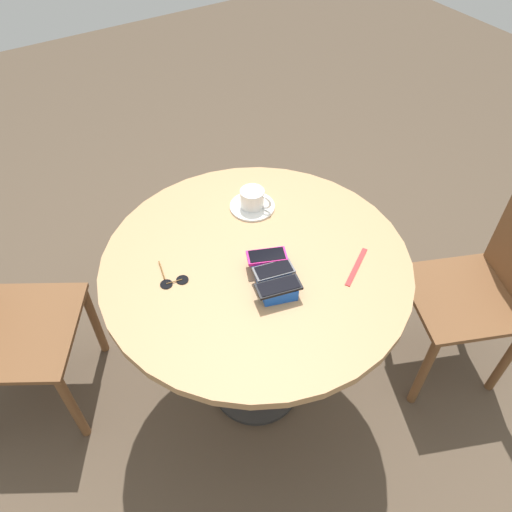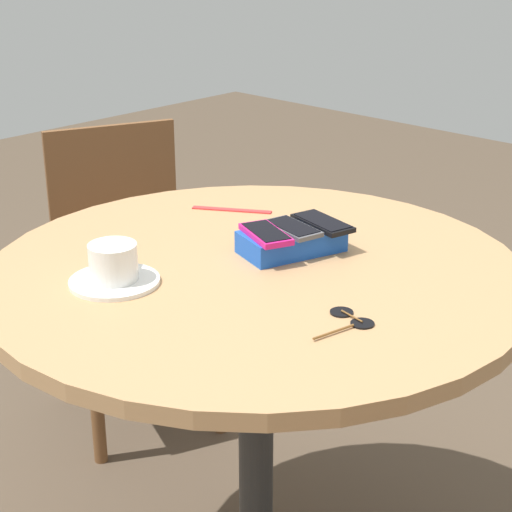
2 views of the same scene
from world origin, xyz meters
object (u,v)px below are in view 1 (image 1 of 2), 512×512
at_px(phone_gray, 272,271).
at_px(sunglasses, 173,281).
at_px(phone_box, 272,276).
at_px(round_table, 256,283).
at_px(phone_black, 279,287).
at_px(lanyard_strap, 356,267).
at_px(coffee_cup, 253,198).
at_px(phone_magenta, 267,256).
at_px(saucer, 252,206).
at_px(chair_far_side, 478,294).

height_order(phone_gray, sunglasses, phone_gray).
bearing_deg(phone_box, phone_gray, 168.06).
distance_m(round_table, sunglasses, 0.29).
xyz_separation_m(phone_black, lanyard_strap, (-0.03, -0.28, -0.05)).
height_order(phone_box, sunglasses, phone_box).
bearing_deg(round_table, sunglasses, 76.85).
xyz_separation_m(phone_black, coffee_cup, (0.39, -0.15, -0.01)).
xyz_separation_m(phone_magenta, sunglasses, (0.10, 0.28, -0.05)).
height_order(phone_box, saucer, phone_box).
relative_size(saucer, chair_far_side, 0.19).
bearing_deg(phone_box, coffee_cup, -22.15).
height_order(round_table, phone_box, phone_box).
xyz_separation_m(round_table, sunglasses, (0.06, 0.26, 0.11)).
relative_size(phone_magenta, sunglasses, 1.07).
relative_size(round_table, phone_gray, 7.62).
xyz_separation_m(phone_box, phone_gray, (-0.00, 0.00, 0.03)).
distance_m(saucer, coffee_cup, 0.04).
height_order(phone_gray, saucer, phone_gray).
relative_size(phone_magenta, chair_far_side, 0.16).
bearing_deg(round_table, saucer, -29.09).
height_order(saucer, sunglasses, saucer).
distance_m(round_table, phone_box, 0.17).
xyz_separation_m(lanyard_strap, chair_far_side, (-0.14, -0.56, -0.35)).
bearing_deg(phone_box, saucer, -21.83).
xyz_separation_m(phone_box, saucer, (0.33, -0.13, -0.02)).
bearing_deg(lanyard_strap, phone_magenta, 57.84).
relative_size(phone_magenta, coffee_cup, 1.25).
xyz_separation_m(phone_box, coffee_cup, (0.32, -0.13, 0.02)).
height_order(phone_black, phone_gray, same).
relative_size(phone_box, lanyard_strap, 1.22).
relative_size(phone_box, phone_gray, 1.63).
height_order(round_table, lanyard_strap, lanyard_strap).
bearing_deg(phone_black, phone_magenta, -17.01).
relative_size(phone_black, phone_magenta, 1.05).
bearing_deg(phone_magenta, chair_far_side, -110.19).
xyz_separation_m(round_table, phone_black, (-0.16, 0.02, 0.16)).
bearing_deg(phone_black, chair_far_side, -101.65).
distance_m(phone_box, lanyard_strap, 0.27).
bearing_deg(saucer, phone_box, 158.17).
relative_size(phone_gray, chair_far_side, 0.16).
xyz_separation_m(phone_gray, phone_magenta, (0.06, -0.02, 0.00)).
bearing_deg(saucer, coffee_cup, -149.23).
bearing_deg(phone_black, phone_gray, -17.10).
distance_m(phone_box, sunglasses, 0.31).
xyz_separation_m(sunglasses, chair_far_side, (-0.40, -1.07, -0.35)).
bearing_deg(coffee_cup, round_table, 150.43).
distance_m(phone_gray, sunglasses, 0.31).
bearing_deg(chair_far_side, phone_box, 73.86).
distance_m(phone_black, lanyard_strap, 0.28).
height_order(round_table, phone_gray, phone_gray).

